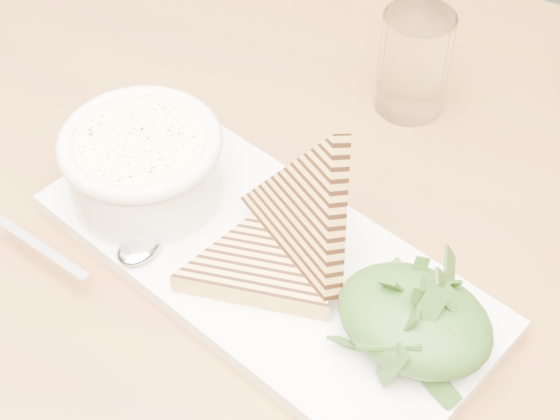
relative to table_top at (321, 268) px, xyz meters
The scene contains 13 objects.
table_top is the anchor object (origin of this frame).
table_leg_bl 0.80m from the table_top, 147.42° to the left, with size 0.06×0.06×0.69m, color brown.
platter 0.06m from the table_top, 128.25° to the right, with size 0.38×0.17×0.02m, color white.
soup_bowl 0.17m from the table_top, 166.75° to the right, with size 0.13×0.13×0.05m, color white.
soup 0.18m from the table_top, 166.75° to the right, with size 0.11×0.11×0.01m, color #FDF1AB.
bowl_rim 0.18m from the table_top, 166.75° to the right, with size 0.13×0.13×0.01m, color white.
sandwich_flat 0.07m from the table_top, 114.52° to the right, with size 0.14×0.14×0.02m, color #D7A351, non-canonical shape.
sandwich_lean 0.08m from the table_top, 111.90° to the right, with size 0.14×0.14×0.08m, color #D7A351, non-canonical shape.
salad_base 0.12m from the table_top, 22.86° to the right, with size 0.12×0.09×0.04m, color black.
arugula_pile 0.13m from the table_top, 22.86° to the right, with size 0.11×0.10×0.05m, color #49722A, non-canonical shape.
spoon_bowl 0.15m from the table_top, 141.59° to the right, with size 0.03×0.04×0.01m, color silver.
spoon_handle 0.23m from the table_top, 143.67° to the right, with size 0.10×0.01×0.00m, color silver.
glass_near 0.22m from the table_top, 98.04° to the left, with size 0.07×0.07×0.10m, color white.
Camera 1 is at (0.35, -0.19, 1.26)m, focal length 55.00 mm.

